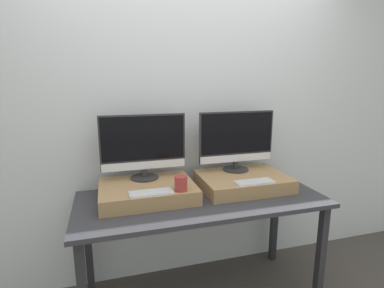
{
  "coord_description": "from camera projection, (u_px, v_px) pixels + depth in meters",
  "views": [
    {
      "loc": [
        -0.6,
        -1.48,
        1.59
      ],
      "look_at": [
        0.0,
        0.59,
        1.13
      ],
      "focal_mm": 28.0,
      "sensor_mm": 36.0,
      "label": 1
    }
  ],
  "objects": [
    {
      "name": "workbench",
      "position": [
        201.0,
        209.0,
        2.07
      ],
      "size": [
        1.68,
        0.72,
        0.8
      ],
      "color": "#2D2D33",
      "rests_on": "ground_plane"
    },
    {
      "name": "wooden_riser_right",
      "position": [
        243.0,
        181.0,
        2.23
      ],
      "size": [
        0.63,
        0.48,
        0.1
      ],
      "color": "#99754C",
      "rests_on": "workbench"
    },
    {
      "name": "mug",
      "position": [
        181.0,
        183.0,
        1.9
      ],
      "size": [
        0.08,
        0.08,
        0.1
      ],
      "color": "#9E332D",
      "rests_on": "wooden_riser_left"
    },
    {
      "name": "monitor_right",
      "position": [
        237.0,
        139.0,
        2.29
      ],
      "size": [
        0.6,
        0.2,
        0.46
      ],
      "color": "#282828",
      "rests_on": "wooden_riser_right"
    },
    {
      "name": "monitor_left",
      "position": [
        143.0,
        145.0,
        2.1
      ],
      "size": [
        0.6,
        0.2,
        0.46
      ],
      "color": "#282828",
      "rests_on": "wooden_riser_left"
    },
    {
      "name": "keyboard_left",
      "position": [
        151.0,
        193.0,
        1.86
      ],
      "size": [
        0.27,
        0.1,
        0.01
      ],
      "color": "silver",
      "rests_on": "wooden_riser_left"
    },
    {
      "name": "keyboard_right",
      "position": [
        254.0,
        182.0,
        2.05
      ],
      "size": [
        0.27,
        0.1,
        0.01
      ],
      "color": "silver",
      "rests_on": "wooden_riser_right"
    },
    {
      "name": "wall_back",
      "position": [
        185.0,
        117.0,
        2.35
      ],
      "size": [
        8.0,
        0.04,
        2.6
      ],
      "color": "silver",
      "rests_on": "ground_plane"
    },
    {
      "name": "wooden_riser_left",
      "position": [
        147.0,
        191.0,
        2.04
      ],
      "size": [
        0.63,
        0.48,
        0.1
      ],
      "color": "#99754C",
      "rests_on": "workbench"
    }
  ]
}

